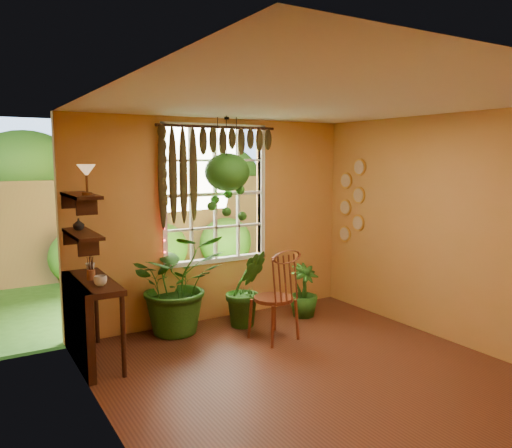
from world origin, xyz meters
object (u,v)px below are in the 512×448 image
at_px(counter_ledge, 83,313).
at_px(potted_plant_mid, 246,289).
at_px(windsor_chair, 275,310).
at_px(potted_plant_left, 178,283).
at_px(hanging_basket, 227,178).

xyz_separation_m(counter_ledge, potted_plant_mid, (2.09, 0.15, -0.05)).
distance_m(windsor_chair, potted_plant_left, 1.27).
bearing_deg(hanging_basket, counter_ledge, -168.97).
bearing_deg(potted_plant_left, windsor_chair, -43.13).
bearing_deg(potted_plant_left, hanging_basket, -0.65).
bearing_deg(hanging_basket, potted_plant_mid, -55.90).
height_order(counter_ledge, hanging_basket, hanging_basket).
distance_m(counter_ledge, windsor_chair, 2.19).
relative_size(potted_plant_left, hanging_basket, 0.95).
bearing_deg(windsor_chair, counter_ledge, 158.00).
relative_size(windsor_chair, potted_plant_mid, 1.29).
bearing_deg(potted_plant_mid, windsor_chair, -85.30).
xyz_separation_m(windsor_chair, potted_plant_mid, (-0.05, 0.61, 0.13)).
bearing_deg(hanging_basket, potted_plant_left, 179.35).
bearing_deg(windsor_chair, potted_plant_mid, 84.88).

